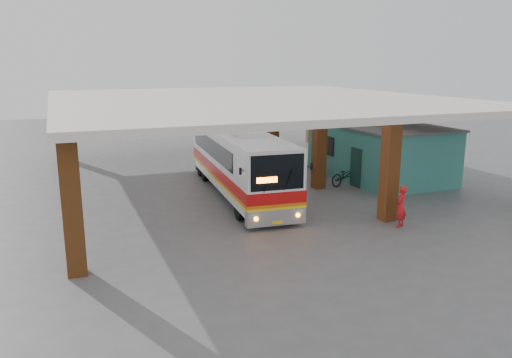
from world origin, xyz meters
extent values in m
plane|color=#515154|center=(0.00, 0.00, 0.00)|extent=(90.00, 90.00, 0.00)
cube|color=#9A5321|center=(3.00, -3.00, 2.17)|extent=(0.60, 0.60, 4.35)
cube|color=#9A5321|center=(3.00, 3.00, 2.17)|extent=(0.60, 0.60, 4.35)
cube|color=#9A5321|center=(3.00, 9.00, 2.17)|extent=(0.60, 0.60, 4.35)
cube|color=#9A5321|center=(-9.50, -4.00, 2.17)|extent=(0.60, 0.60, 4.35)
cube|color=#9A5321|center=(-9.50, 17.00, 2.17)|extent=(0.60, 0.60, 4.35)
cube|color=#9A5321|center=(10.00, 17.00, 2.17)|extent=(0.60, 0.60, 4.35)
cube|color=silver|center=(0.50, 6.50, 4.50)|extent=(21.00, 23.00, 0.30)
cube|color=#327E6C|center=(7.50, 4.00, 1.50)|extent=(5.00, 8.00, 3.00)
cube|color=#515151|center=(7.50, 4.00, 3.05)|extent=(5.20, 8.20, 0.12)
cube|color=#12332D|center=(4.98, 2.50, 1.05)|extent=(0.08, 0.95, 2.10)
cube|color=black|center=(4.98, 5.50, 1.80)|extent=(0.08, 1.20, 1.00)
cube|color=black|center=(4.95, 5.50, 1.80)|extent=(0.04, 1.30, 1.10)
cube|color=silver|center=(-1.38, 3.35, 1.86)|extent=(3.46, 11.89, 2.74)
cube|color=silver|center=(-1.47, 2.37, 3.32)|extent=(1.42, 3.02, 0.24)
cube|color=gray|center=(-1.88, -2.32, 0.54)|extent=(2.49, 0.60, 0.68)
cube|color=#B80C0D|center=(-1.38, 3.35, 1.32)|extent=(3.50, 11.89, 0.49)
cube|color=orange|center=(-1.38, 3.35, 1.01)|extent=(3.50, 11.89, 0.13)
cube|color=yellow|center=(-1.38, 3.35, 0.90)|extent=(3.50, 11.89, 0.10)
cube|color=black|center=(-1.89, -2.45, 2.36)|extent=(2.19, 0.29, 1.42)
cube|color=black|center=(-2.54, 4.23, 2.34)|extent=(0.82, 8.76, 0.88)
cube|color=black|center=(-0.09, 4.02, 2.34)|extent=(0.82, 8.76, 0.88)
cube|color=#FF5905|center=(-2.33, -2.47, 2.10)|extent=(0.83, 0.12, 0.21)
sphere|color=orange|center=(-2.77, -2.45, 0.57)|extent=(0.18, 0.18, 0.18)
sphere|color=orange|center=(-1.02, -2.60, 0.57)|extent=(0.18, 0.18, 0.18)
cube|color=yellow|center=(-1.90, -2.53, 0.34)|extent=(0.44, 0.07, 0.12)
cylinder|color=black|center=(-2.78, -0.65, 0.49)|extent=(0.40, 1.00, 0.98)
cylinder|color=black|center=(-0.70, -0.83, 0.49)|extent=(0.40, 1.00, 0.98)
cylinder|color=black|center=(-2.12, 6.84, 0.49)|extent=(0.40, 1.00, 0.98)
cylinder|color=black|center=(-0.05, 6.66, 0.49)|extent=(0.40, 1.00, 0.98)
cylinder|color=black|center=(-2.01, 8.11, 0.49)|extent=(0.40, 1.00, 0.98)
cylinder|color=black|center=(0.06, 7.93, 0.49)|extent=(0.40, 1.00, 0.98)
imported|color=black|center=(4.70, 2.99, 0.56)|extent=(2.27, 1.26, 1.13)
imported|color=red|center=(2.93, -3.96, 0.86)|extent=(0.75, 0.68, 1.71)
cube|color=red|center=(4.37, 5.14, 0.23)|extent=(0.56, 0.56, 0.06)
cube|color=red|center=(4.54, 5.22, 0.50)|extent=(0.22, 0.40, 0.60)
cylinder|color=black|center=(4.29, 4.92, 0.10)|extent=(0.03, 0.03, 0.20)
cylinder|color=black|center=(4.60, 5.06, 0.10)|extent=(0.03, 0.03, 0.20)
cylinder|color=black|center=(4.15, 5.23, 0.10)|extent=(0.03, 0.03, 0.20)
cylinder|color=black|center=(4.46, 5.37, 0.10)|extent=(0.03, 0.03, 0.20)
camera|label=1|loc=(-9.75, -19.72, 6.53)|focal=35.00mm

